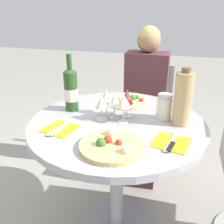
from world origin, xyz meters
TOP-DOWN VIEW (x-y plane):
  - dining_table at (0.00, 0.00)m, footprint 0.93×0.93m
  - chair_behind_diner at (0.05, 0.78)m, footprint 0.40×0.40m
  - seated_diner at (0.05, 0.65)m, footprint 0.32×0.41m
  - pizza_large at (0.04, -0.26)m, footprint 0.28×0.28m
  - pizza_small_far at (0.00, 0.28)m, footprint 0.27×0.27m
  - wine_bottle at (-0.29, 0.08)m, footprint 0.08×0.08m
  - tall_carafe at (0.32, 0.06)m, footprint 0.09×0.09m
  - sugar_shaker at (0.23, 0.10)m, footprint 0.08×0.08m
  - wine_glass_front_right at (0.03, -0.00)m, footprint 0.08×0.08m
  - wine_glass_center at (-0.03, 0.04)m, footprint 0.07×0.07m
  - wine_glass_back_left at (-0.08, 0.08)m, footprint 0.07×0.07m
  - wine_glass_back_right at (0.03, 0.08)m, footprint 0.07×0.07m
  - wine_glass_front_left at (-0.08, -0.00)m, footprint 0.07×0.07m
  - place_setting_left at (-0.25, -0.16)m, footprint 0.18×0.19m
  - place_setting_right at (0.29, -0.16)m, footprint 0.18×0.19m

SIDE VIEW (x-z plane):
  - chair_behind_diner at x=0.05m, z-range 0.00..0.87m
  - seated_diner at x=0.05m, z-range -0.06..1.13m
  - dining_table at x=0.00m, z-range 0.24..1.00m
  - place_setting_left at x=-0.25m, z-range 0.76..0.77m
  - place_setting_right at x=0.29m, z-range 0.76..0.77m
  - pizza_small_far at x=0.00m, z-range 0.75..0.80m
  - pizza_large at x=0.04m, z-range 0.75..0.80m
  - sugar_shaker at x=0.23m, z-range 0.76..0.90m
  - wine_glass_front_left at x=-0.08m, z-range 0.79..0.92m
  - wine_glass_center at x=-0.03m, z-range 0.79..0.93m
  - wine_glass_back_left at x=-0.08m, z-range 0.79..0.93m
  - wine_glass_back_right at x=0.03m, z-range 0.79..0.95m
  - wine_glass_front_right at x=0.03m, z-range 0.80..0.95m
  - wine_bottle at x=-0.29m, z-range 0.72..1.05m
  - tall_carafe at x=0.32m, z-range 0.75..1.05m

